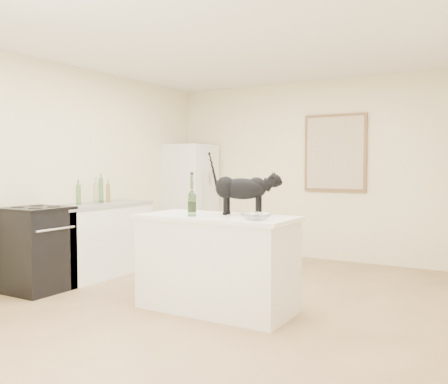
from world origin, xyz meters
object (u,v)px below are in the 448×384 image
at_px(stove, 37,250).
at_px(wine_bottle, 192,197).
at_px(black_cat, 241,192).
at_px(glass_bowl, 256,217).
at_px(fridge, 190,198).

height_order(stove, wine_bottle, wine_bottle).
relative_size(stove, black_cat, 1.41).
xyz_separation_m(stove, glass_bowl, (2.55, 0.24, 0.48)).
distance_m(stove, glass_bowl, 2.60).
bearing_deg(glass_bowl, wine_bottle, 179.95).
distance_m(fridge, glass_bowl, 3.72).
distance_m(fridge, wine_bottle, 3.31).
bearing_deg(stove, glass_bowl, 5.33).
distance_m(black_cat, glass_bowl, 0.49).
bearing_deg(black_cat, wine_bottle, -148.64).
relative_size(stove, fridge, 0.53).
height_order(fridge, black_cat, fridge).
relative_size(wine_bottle, glass_bowl, 1.45).
bearing_deg(fridge, stove, -90.00).
relative_size(black_cat, wine_bottle, 1.79).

